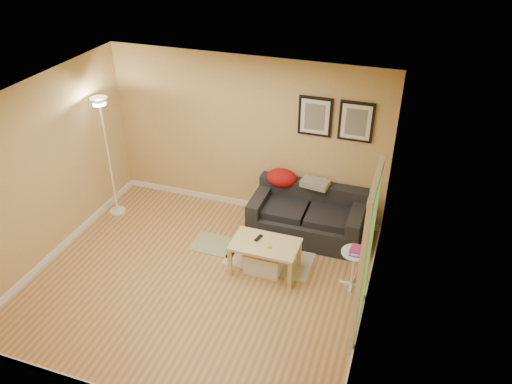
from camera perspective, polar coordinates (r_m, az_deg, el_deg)
floor at (r=7.10m, az=-6.52°, el=-9.91°), size 4.50×4.50×0.00m
ceiling at (r=5.74m, az=-8.08°, el=10.00°), size 4.50×4.50×0.00m
wall_back at (r=7.94m, az=-1.08°, el=6.31°), size 4.50×0.00×4.50m
wall_front at (r=5.00m, az=-17.19°, el=-12.69°), size 4.50×0.00×4.50m
wall_left at (r=7.50m, az=-22.98°, el=2.03°), size 0.00×4.00×4.00m
wall_right at (r=5.83m, az=13.27°, el=-4.83°), size 0.00×4.00×4.00m
baseboard_back at (r=8.54m, az=-1.02°, el=-1.34°), size 4.50×0.02×0.10m
baseboard_left at (r=8.13m, az=-21.12°, el=-5.67°), size 0.02×4.00×0.10m
baseboard_right at (r=6.63m, az=11.86°, el=-13.58°), size 0.02×4.00×0.10m
sofa at (r=7.73m, az=5.82°, el=-2.53°), size 1.70×0.90×0.75m
red_throw at (r=7.86m, az=2.93°, el=1.62°), size 0.48×0.36×0.28m
plaid_throw at (r=7.74m, az=6.75°, el=1.00°), size 0.45×0.32×0.10m
framed_print_left at (r=7.45m, az=6.75°, el=8.54°), size 0.50×0.04×0.60m
framed_print_right at (r=7.36m, az=11.34°, el=7.85°), size 0.50×0.04×0.60m
area_rug at (r=7.47m, az=1.71°, el=-7.19°), size 1.25×0.85×0.01m
green_runner at (r=7.69m, az=-4.60°, el=-6.01°), size 0.70×0.50×0.01m
coffee_table at (r=7.08m, az=1.04°, el=-7.36°), size 0.96×0.62×0.47m
remote_control at (r=7.02m, az=0.29°, el=-5.25°), size 0.09×0.17×0.02m
tape_roll at (r=6.86m, az=1.50°, el=-6.18°), size 0.07×0.07×0.03m
storage_bin at (r=7.12m, az=0.93°, el=-7.83°), size 0.53×0.38×0.32m
side_table at (r=6.93m, az=11.00°, el=-8.55°), size 0.37×0.37×0.57m
book_stack at (r=6.72m, az=11.37°, el=-6.52°), size 0.20×0.24×0.07m
floor_lamp at (r=8.27m, az=-16.35°, el=3.38°), size 0.26×0.26×2.02m
doorway at (r=5.88m, az=12.28°, el=-7.74°), size 0.12×1.01×2.13m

